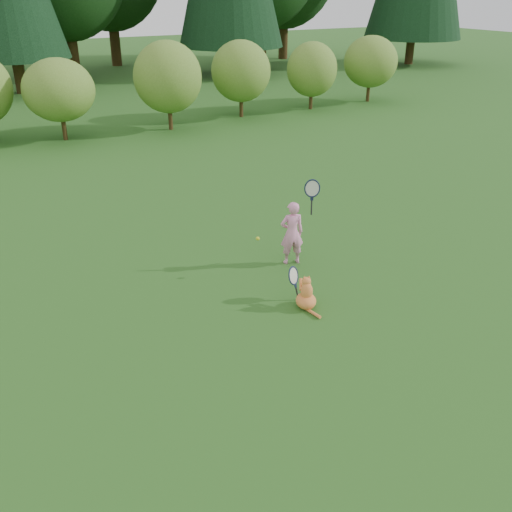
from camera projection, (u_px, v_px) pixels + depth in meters
ground at (270, 322)px, 8.41m from camera, size 100.00×100.00×0.00m
shrub_row at (68, 92)px, 18.11m from camera, size 28.00×3.00×2.80m
child at (293, 232)px, 9.94m from camera, size 0.66×0.43×1.73m
cat at (306, 291)px, 8.70m from camera, size 0.50×0.78×0.72m
tennis_ball at (258, 239)px, 9.51m from camera, size 0.06×0.06×0.06m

